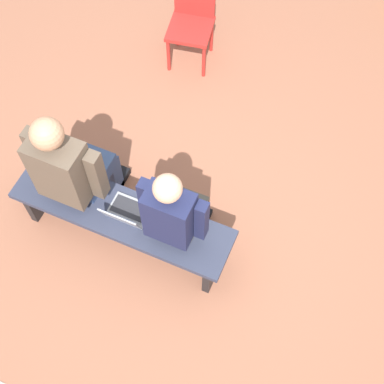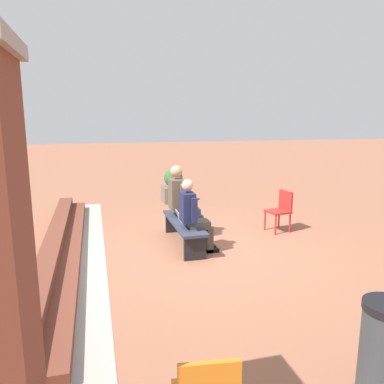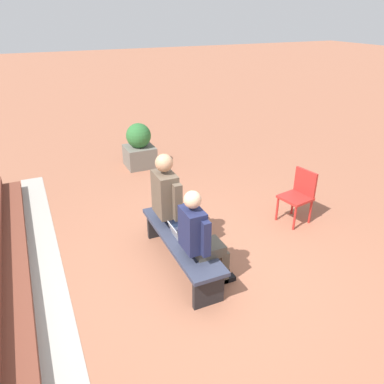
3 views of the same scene
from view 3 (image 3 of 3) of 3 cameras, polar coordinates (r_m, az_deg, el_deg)
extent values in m
plane|color=#9E6047|center=(4.85, 1.49, -12.94)|extent=(60.00, 60.00, 0.00)
cube|color=#A8A399|center=(4.82, -20.55, -15.22)|extent=(7.67, 0.40, 0.01)
cube|color=brown|center=(4.81, -26.77, -15.59)|extent=(6.87, 0.60, 0.15)
cube|color=#33384C|center=(4.82, -1.75, -7.05)|extent=(1.80, 0.44, 0.05)
cube|color=black|center=(4.37, 2.51, -14.76)|extent=(0.06, 0.37, 0.40)
cube|color=black|center=(5.57, -4.92, -4.86)|extent=(0.06, 0.37, 0.40)
cube|color=#4C473D|center=(4.49, 2.40, -8.59)|extent=(0.31, 0.36, 0.13)
cube|color=#4C473D|center=(4.67, 4.82, -11.38)|extent=(0.10, 0.11, 0.45)
cube|color=black|center=(4.81, 5.31, -13.04)|extent=(0.10, 0.22, 0.06)
cube|color=#4C473D|center=(4.78, 3.87, -10.32)|extent=(0.10, 0.11, 0.45)
cube|color=black|center=(4.92, 4.37, -11.97)|extent=(0.10, 0.22, 0.06)
cube|color=#1E2347|center=(4.24, 0.07, -5.72)|extent=(0.34, 0.22, 0.51)
cube|color=navy|center=(4.30, 1.45, -5.80)|extent=(0.05, 0.01, 0.30)
cube|color=#1E2347|center=(4.11, 2.14, -7.19)|extent=(0.08, 0.09, 0.43)
cube|color=#1E2347|center=(4.44, -0.34, -4.40)|extent=(0.08, 0.09, 0.43)
sphere|color=#DBAD89|center=(4.06, 0.08, -1.17)|extent=(0.20, 0.20, 0.20)
cube|color=#384C75|center=(5.16, -1.60, -3.48)|extent=(0.36, 0.42, 0.15)
cube|color=#384C75|center=(5.30, 0.93, -6.18)|extent=(0.11, 0.13, 0.45)
cube|color=black|center=(5.43, 1.52, -7.71)|extent=(0.11, 0.25, 0.07)
cube|color=#384C75|center=(5.45, 0.08, -5.22)|extent=(0.11, 0.13, 0.45)
cube|color=black|center=(5.57, 0.67, -6.73)|extent=(0.11, 0.25, 0.07)
cube|color=brown|center=(4.91, -4.12, -0.31)|extent=(0.40, 0.25, 0.59)
cube|color=brown|center=(4.73, -2.21, -1.60)|extent=(0.09, 0.10, 0.50)
cube|color=brown|center=(5.15, -4.34, 0.76)|extent=(0.09, 0.10, 0.50)
sphere|color=tan|center=(4.73, -4.29, 4.46)|extent=(0.23, 0.23, 0.23)
cube|color=#9EA0A5|center=(4.77, -1.04, -6.92)|extent=(0.32, 0.22, 0.02)
cube|color=#2D2D33|center=(4.76, -0.93, -6.78)|extent=(0.29, 0.15, 0.00)
cube|color=#9EA0A5|center=(4.66, -2.65, -6.22)|extent=(0.32, 0.07, 0.19)
cube|color=#33519E|center=(4.67, -2.56, -6.20)|extent=(0.28, 0.06, 0.17)
cube|color=red|center=(6.03, 15.47, -0.87)|extent=(0.49, 0.49, 0.04)
cube|color=red|center=(6.07, 16.89, 1.45)|extent=(0.40, 0.11, 0.40)
cylinder|color=red|center=(6.10, 12.86, -2.52)|extent=(0.04, 0.04, 0.40)
cylinder|color=red|center=(5.90, 15.37, -3.87)|extent=(0.04, 0.04, 0.40)
cylinder|color=red|center=(6.35, 15.09, -1.61)|extent=(0.04, 0.04, 0.40)
cylinder|color=red|center=(6.16, 17.58, -2.87)|extent=(0.04, 0.04, 0.40)
cube|color=#6B665B|center=(8.12, -7.95, 5.40)|extent=(0.60, 0.60, 0.44)
sphere|color=#2D6B33|center=(7.97, -8.15, 8.50)|extent=(0.52, 0.52, 0.52)
camera|label=1|loc=(2.69, -33.64, 47.02)|focal=50.00mm
camera|label=2|loc=(2.83, 149.33, -38.58)|focal=35.00mm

